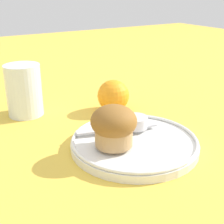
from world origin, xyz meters
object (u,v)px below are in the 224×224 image
at_px(butter_knife, 117,128).
at_px(orange_fruit, 113,96).
at_px(muffin, 114,126).
at_px(juice_glass, 24,90).

bearing_deg(butter_knife, orange_fruit, 77.61).
distance_m(muffin, butter_knife, 0.07).
bearing_deg(butter_knife, muffin, -111.90).
relative_size(butter_knife, juice_glass, 1.34).
distance_m(muffin, juice_glass, 0.27).
bearing_deg(juice_glass, butter_knife, -62.50).
bearing_deg(muffin, juice_glass, 105.52).
bearing_deg(orange_fruit, juice_glass, 155.14).
relative_size(muffin, butter_knife, 0.51).
xyz_separation_m(butter_knife, orange_fruit, (0.07, 0.13, 0.01)).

